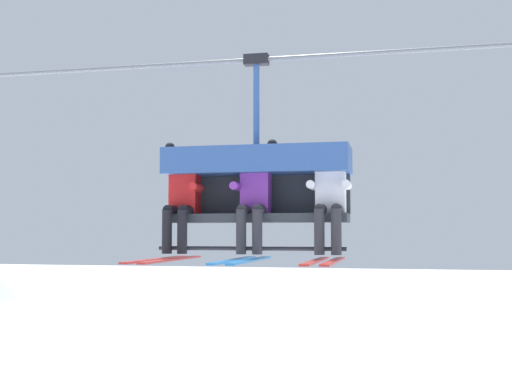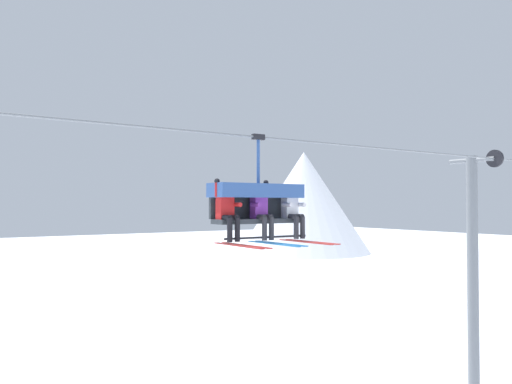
{
  "view_description": "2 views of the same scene",
  "coord_description": "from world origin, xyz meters",
  "px_view_note": "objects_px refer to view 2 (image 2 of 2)",
  "views": [
    {
      "loc": [
        2.61,
        -7.83,
        6.14
      ],
      "look_at": [
        1.09,
        -0.96,
        6.58
      ],
      "focal_mm": 45.0,
      "sensor_mm": 36.0,
      "label": 1
    },
    {
      "loc": [
        -4.94,
        -9.65,
        6.65
      ],
      "look_at": [
        1.06,
        -0.71,
        6.92
      ],
      "focal_mm": 35.0,
      "sensor_mm": 36.0,
      "label": 2
    }
  ],
  "objects_px": {
    "lift_tower_far": "(473,274)",
    "skier_red": "(228,210)",
    "chairlift_chair": "(256,197)",
    "skier_white": "(293,211)",
    "skier_purple": "(262,210)"
  },
  "relations": [
    {
      "from": "skier_white",
      "to": "skier_purple",
      "type": "bearing_deg",
      "value": 179.53
    },
    {
      "from": "lift_tower_far",
      "to": "skier_purple",
      "type": "distance_m",
      "value": 9.35
    },
    {
      "from": "chairlift_chair",
      "to": "skier_red",
      "type": "xyz_separation_m",
      "value": [
        -0.84,
        -0.21,
        -0.27
      ]
    },
    {
      "from": "skier_white",
      "to": "skier_red",
      "type": "bearing_deg",
      "value": 179.77
    },
    {
      "from": "skier_red",
      "to": "skier_purple",
      "type": "height_order",
      "value": "same"
    },
    {
      "from": "lift_tower_far",
      "to": "skier_red",
      "type": "distance_m",
      "value": 10.17
    },
    {
      "from": "skier_purple",
      "to": "skier_white",
      "type": "relative_size",
      "value": 1.0
    },
    {
      "from": "skier_purple",
      "to": "lift_tower_far",
      "type": "bearing_deg",
      "value": 5.82
    },
    {
      "from": "skier_purple",
      "to": "skier_white",
      "type": "distance_m",
      "value": 0.84
    },
    {
      "from": "skier_purple",
      "to": "skier_red",
      "type": "bearing_deg",
      "value": 180.0
    },
    {
      "from": "lift_tower_far",
      "to": "skier_white",
      "type": "bearing_deg",
      "value": -173.54
    },
    {
      "from": "lift_tower_far",
      "to": "skier_purple",
      "type": "height_order",
      "value": "lift_tower_far"
    },
    {
      "from": "chairlift_chair",
      "to": "skier_white",
      "type": "xyz_separation_m",
      "value": [
        0.84,
        -0.22,
        -0.29
      ]
    },
    {
      "from": "skier_red",
      "to": "skier_white",
      "type": "xyz_separation_m",
      "value": [
        1.68,
        -0.01,
        -0.02
      ]
    },
    {
      "from": "chairlift_chair",
      "to": "skier_white",
      "type": "bearing_deg",
      "value": -14.78
    }
  ]
}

